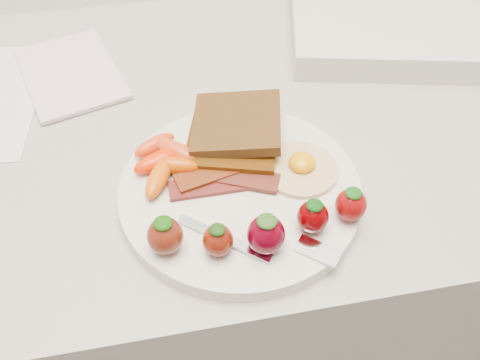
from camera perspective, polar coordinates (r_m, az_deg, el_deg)
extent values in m
cube|color=gray|center=(1.06, -2.48, -11.67)|extent=(2.00, 0.60, 0.90)
cylinder|color=silver|center=(0.60, 0.00, -1.21)|extent=(0.27, 0.27, 0.02)
cube|color=#411C03|center=(0.63, -0.79, 4.24)|extent=(0.13, 0.13, 0.01)
cube|color=#33230B|center=(0.63, -0.35, 6.06)|extent=(0.12, 0.12, 0.02)
cylinder|color=beige|center=(0.61, 6.47, 1.15)|extent=(0.11, 0.11, 0.01)
ellipsoid|color=orange|center=(0.61, 6.63, 1.86)|extent=(0.04, 0.04, 0.02)
cube|color=#4D0F11|center=(0.59, -2.37, -0.48)|extent=(0.11, 0.03, 0.00)
cube|color=#451C0E|center=(0.60, -0.98, 0.42)|extent=(0.11, 0.07, 0.00)
cube|color=#491508|center=(0.60, -1.90, 1.14)|extent=(0.11, 0.05, 0.00)
ellipsoid|color=#E92800|center=(0.61, -8.57, 2.12)|extent=(0.07, 0.04, 0.02)
ellipsoid|color=#CA4300|center=(0.60, -7.08, 1.57)|extent=(0.06, 0.04, 0.02)
ellipsoid|color=#D75309|center=(0.59, -8.66, 0.25)|extent=(0.05, 0.06, 0.02)
ellipsoid|color=red|center=(0.62, -6.97, 3.18)|extent=(0.06, 0.06, 0.02)
ellipsoid|color=red|center=(0.63, -9.09, 3.69)|extent=(0.06, 0.04, 0.02)
ellipsoid|color=#5C190C|center=(0.53, -7.98, -5.92)|extent=(0.04, 0.04, 0.04)
ellipsoid|color=#104706|center=(0.51, -8.22, -4.56)|extent=(0.02, 0.02, 0.01)
ellipsoid|color=#5D1307|center=(0.53, -2.37, -6.46)|extent=(0.03, 0.03, 0.03)
ellipsoid|color=#133508|center=(0.51, -2.43, -5.30)|extent=(0.02, 0.02, 0.01)
ellipsoid|color=#49000D|center=(0.53, 2.80, -5.84)|extent=(0.04, 0.04, 0.04)
ellipsoid|color=#224C14|center=(0.51, 2.89, -4.39)|extent=(0.02, 0.02, 0.01)
ellipsoid|color=#4F0002|center=(0.55, 7.77, -3.92)|extent=(0.03, 0.03, 0.04)
ellipsoid|color=#0A3E09|center=(0.53, 7.97, -2.68)|extent=(0.02, 0.02, 0.01)
ellipsoid|color=#750607|center=(0.56, 11.74, -2.63)|extent=(0.03, 0.03, 0.04)
ellipsoid|color=#104A0E|center=(0.55, 12.04, -1.38)|extent=(0.02, 0.02, 0.01)
cube|color=silver|center=(0.55, -1.69, -6.21)|extent=(0.09, 0.08, 0.00)
cube|color=white|center=(0.54, 8.33, -7.46)|extent=(0.05, 0.04, 0.00)
cube|color=beige|center=(0.80, -17.63, 10.81)|extent=(0.17, 0.21, 0.01)
cube|color=beige|center=(0.87, 15.42, 15.52)|extent=(0.33, 0.28, 0.04)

